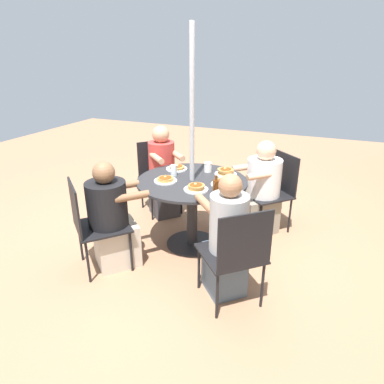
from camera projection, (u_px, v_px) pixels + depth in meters
ground_plane at (192, 243)px, 3.84m from camera, size 12.00×12.00×0.00m
patio_table at (192, 194)px, 3.61m from camera, size 1.15×1.15×0.76m
umbrella_pole at (192, 146)px, 3.41m from camera, size 0.05×0.05×2.25m
patio_chair_north at (236, 251)px, 2.73m from camera, size 0.68×0.68×0.91m
diner_north at (226, 241)px, 2.89m from camera, size 0.57×0.56×1.12m
patio_chair_east at (274, 187)px, 4.02m from camera, size 0.68×0.68×0.91m
diner_east at (261, 192)px, 3.97m from camera, size 0.60×0.60×1.09m
patio_chair_south at (158, 172)px, 4.53m from camera, size 0.68×0.68×0.91m
diner_south at (163, 175)px, 4.37m from camera, size 0.57×0.58×1.16m
patio_chair_west at (92, 221)px, 3.22m from camera, size 0.67×0.67×0.91m
diner_west at (112, 221)px, 3.31m from camera, size 0.62×0.61×1.08m
pancake_plate_a at (226, 172)px, 3.68m from camera, size 0.24×0.24×0.08m
pancake_plate_b at (196, 188)px, 3.28m from camera, size 0.24×0.24×0.07m
pancake_plate_c at (223, 183)px, 3.41m from camera, size 0.24×0.24×0.06m
pancake_plate_d at (165, 180)px, 3.50m from camera, size 0.24×0.24×0.05m
pancake_plate_e at (177, 168)px, 3.86m from camera, size 0.24×0.24×0.05m
syrup_bottle at (216, 185)px, 3.25m from camera, size 0.08×0.06×0.15m
coffee_cup at (208, 167)px, 3.78m from camera, size 0.09×0.09×0.10m
drinking_glass_a at (174, 170)px, 3.66m from camera, size 0.07×0.07×0.12m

